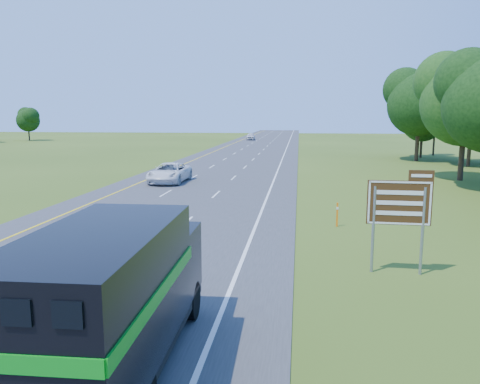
# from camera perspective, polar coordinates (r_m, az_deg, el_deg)

# --- Properties ---
(road) EXTENTS (15.00, 260.00, 0.04)m
(road) POSITION_cam_1_polar(r_m,az_deg,el_deg) (53.97, -0.95, 3.41)
(road) COLOR #38383A
(road) RESTS_ON ground
(lane_markings) EXTENTS (11.15, 260.00, 0.01)m
(lane_markings) POSITION_cam_1_polar(r_m,az_deg,el_deg) (53.97, -0.95, 3.44)
(lane_markings) COLOR yellow
(lane_markings) RESTS_ON road
(horse_truck) EXTENTS (2.57, 7.62, 3.35)m
(horse_truck) POSITION_cam_1_polar(r_m,az_deg,el_deg) (10.22, -15.22, -12.30)
(horse_truck) COLOR black
(horse_truck) RESTS_ON road
(white_suv) EXTENTS (2.76, 5.82, 1.61)m
(white_suv) POSITION_cam_1_polar(r_m,az_deg,el_deg) (39.44, -8.58, 2.34)
(white_suv) COLOR white
(white_suv) RESTS_ON road
(far_car) EXTENTS (2.20, 4.83, 1.61)m
(far_car) POSITION_cam_1_polar(r_m,az_deg,el_deg) (108.26, 1.30, 6.79)
(far_car) COLOR silver
(far_car) RESTS_ON road
(exit_sign) EXTENTS (2.19, 0.17, 3.70)m
(exit_sign) POSITION_cam_1_polar(r_m,az_deg,el_deg) (17.17, 18.94, -1.74)
(exit_sign) COLOR gray
(exit_sign) RESTS_ON ground
(delineator) EXTENTS (0.10, 0.06, 1.23)m
(delineator) POSITION_cam_1_polar(r_m,az_deg,el_deg) (24.06, 11.76, -2.61)
(delineator) COLOR orange
(delineator) RESTS_ON ground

